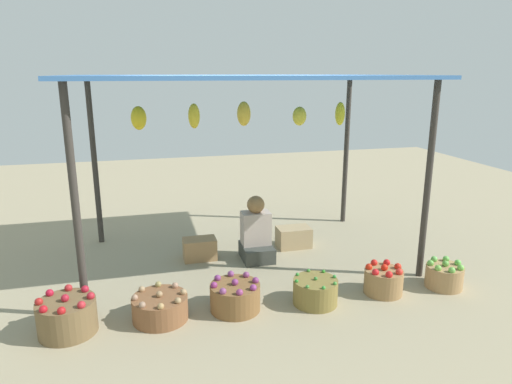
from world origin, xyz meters
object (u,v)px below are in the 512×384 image
basket_red_tomatoes (383,280)px  basket_green_apples (444,276)px  basket_potatoes (160,307)px  basket_purple_onions (235,296)px  vendor_person (256,235)px  wooden_crate_stacked_rear (200,249)px  basket_green_chilies (315,291)px  basket_red_apples (67,316)px  wooden_crate_near_vendor (294,237)px

basket_red_tomatoes → basket_green_apples: size_ratio=1.03×
basket_potatoes → basket_purple_onions: 0.70m
vendor_person → wooden_crate_stacked_rear: size_ratio=1.99×
vendor_person → basket_red_tomatoes: size_ratio=2.00×
vendor_person → basket_green_chilies: 1.27m
basket_purple_onions → wooden_crate_stacked_rear: basket_purple_onions is taller
basket_red_apples → basket_green_apples: bearing=-1.0°
basket_potatoes → basket_green_apples: 2.92m
vendor_person → basket_purple_onions: size_ratio=1.64×
vendor_person → basket_green_chilies: vendor_person is taller
basket_purple_onions → basket_green_apples: size_ratio=1.25×
basket_red_apples → wooden_crate_near_vendor: basket_red_apples is taller
basket_green_apples → wooden_crate_near_vendor: 1.88m
basket_red_tomatoes → wooden_crate_near_vendor: size_ratio=0.92×
basket_green_chilies → basket_green_apples: bearing=-0.4°
basket_red_apples → basket_red_tomatoes: basket_red_apples is taller
basket_green_chilies → wooden_crate_near_vendor: size_ratio=1.03×
wooden_crate_near_vendor → basket_green_apples: bearing=-51.9°
basket_purple_onions → basket_green_chilies: 0.79m
basket_green_apples → wooden_crate_near_vendor: (-1.16, 1.48, 0.00)m
basket_green_apples → wooden_crate_near_vendor: basket_green_apples is taller
wooden_crate_near_vendor → basket_red_apples: bearing=-151.0°
basket_purple_onions → basket_green_apples: 2.22m
basket_potatoes → vendor_person: bearing=43.6°
basket_red_apples → basket_green_apples: (3.71, -0.06, -0.03)m
basket_green_apples → basket_potatoes: bearing=178.3°
basket_purple_onions → wooden_crate_near_vendor: 1.75m
basket_red_apples → wooden_crate_stacked_rear: (1.32, 1.32, -0.03)m
basket_purple_onions → wooden_crate_near_vendor: (1.07, 1.39, -0.00)m
basket_red_tomatoes → wooden_crate_stacked_rear: 2.17m
wooden_crate_stacked_rear → vendor_person: bearing=-12.8°
wooden_crate_stacked_rear → basket_red_tomatoes: bearing=-38.3°
basket_purple_onions → basket_potatoes: bearing=179.9°
basket_potatoes → basket_green_apples: basket_green_apples is taller
basket_red_tomatoes → wooden_crate_stacked_rear: (-1.70, 1.34, -0.01)m
vendor_person → basket_potatoes: (-1.20, -1.14, -0.18)m
vendor_person → basket_red_apples: vendor_person is taller
basket_potatoes → wooden_crate_near_vendor: size_ratio=1.19×
basket_green_chilies → basket_red_tomatoes: (0.75, 0.03, 0.01)m
basket_green_apples → wooden_crate_near_vendor: bearing=128.1°
basket_green_apples → wooden_crate_stacked_rear: 2.76m
basket_red_tomatoes → wooden_crate_near_vendor: 1.51m
basket_red_apples → wooden_crate_stacked_rear: 1.87m
basket_green_chilies → basket_red_tomatoes: bearing=2.3°
basket_green_chilies → basket_green_apples: (1.44, -0.01, 0.00)m
basket_red_apples → basket_green_apples: basket_red_apples is taller
vendor_person → wooden_crate_near_vendor: vendor_person is taller
basket_potatoes → basket_red_apples: bearing=-178.3°
basket_red_apples → wooden_crate_stacked_rear: bearing=44.9°
basket_green_chilies → basket_red_tomatoes: 0.76m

